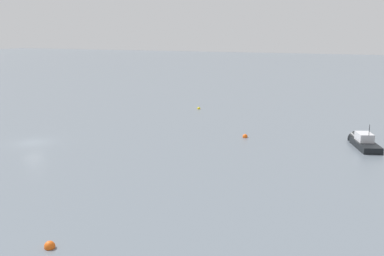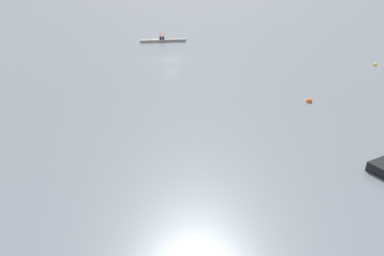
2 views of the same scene
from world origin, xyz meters
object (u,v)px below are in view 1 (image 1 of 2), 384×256
Objects in this scene: motorboat_black_near at (363,143)px; mooring_buoy_mid at (199,109)px; mooring_buoy_near at (50,246)px; mooring_buoy_far at (245,137)px.

mooring_buoy_mid is (-15.82, -27.95, -0.30)m from motorboat_black_near.
mooring_buoy_near is 52.62m from mooring_buoy_mid.
mooring_buoy_near reaches higher than mooring_buoy_mid.
mooring_buoy_far is (1.54, -13.89, -0.28)m from motorboat_black_near.
mooring_buoy_near is at bearing 13.67° from mooring_buoy_mid.
motorboat_black_near is 13.98m from mooring_buoy_far.
motorboat_black_near is 10.19× the size of mooring_buoy_near.
mooring_buoy_far is (17.37, 14.06, 0.02)m from mooring_buoy_mid.
motorboat_black_near is 32.12m from mooring_buoy_mid.
mooring_buoy_far is at bearing 38.99° from mooring_buoy_mid.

